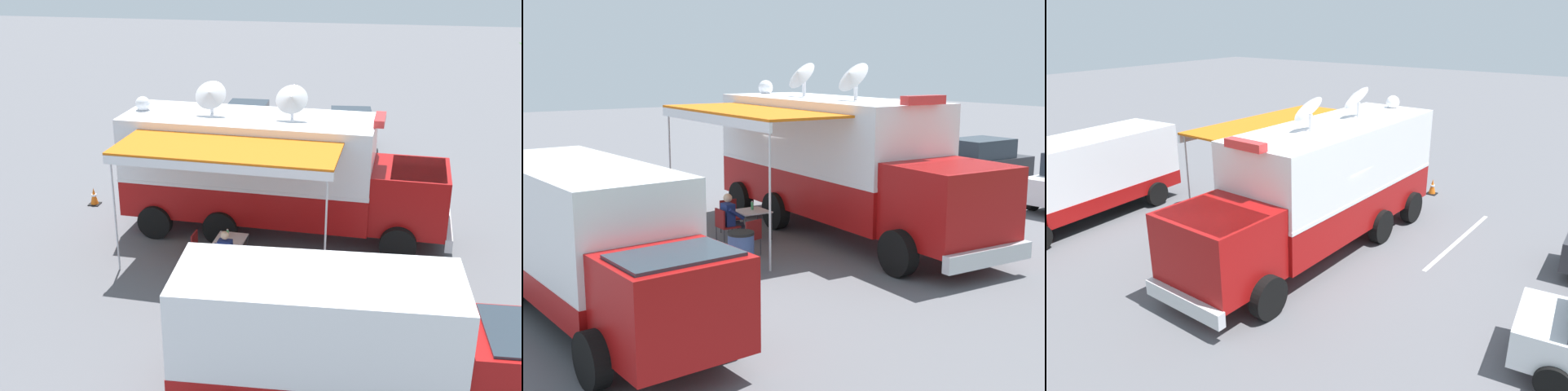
% 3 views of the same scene
% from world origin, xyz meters
% --- Properties ---
extents(ground_plane, '(100.00, 100.00, 0.00)m').
position_xyz_m(ground_plane, '(0.00, 0.00, 0.00)').
color(ground_plane, '#5B5B60').
extents(lot_stripe, '(0.34, 4.80, 0.01)m').
position_xyz_m(lot_stripe, '(-3.18, -1.89, 0.00)').
color(lot_stripe, silver).
rests_on(lot_stripe, ground).
extents(command_truck, '(5.12, 9.59, 4.53)m').
position_xyz_m(command_truck, '(0.07, 0.75, 1.95)').
color(command_truck, '#9E0F0F').
rests_on(command_truck, ground).
extents(folding_table, '(0.84, 0.84, 0.73)m').
position_xyz_m(folding_table, '(2.32, -0.05, 0.67)').
color(folding_table, silver).
rests_on(folding_table, ground).
extents(water_bottle, '(0.07, 0.07, 0.22)m').
position_xyz_m(water_bottle, '(2.24, -0.15, 0.83)').
color(water_bottle, '#3F9959').
rests_on(water_bottle, folding_table).
extents(folding_chair_at_table, '(0.50, 0.50, 0.87)m').
position_xyz_m(folding_chair_at_table, '(3.12, -0.04, 0.51)').
color(folding_chair_at_table, maroon).
rests_on(folding_chair_at_table, ground).
extents(folding_chair_beside_table, '(0.50, 0.50, 0.87)m').
position_xyz_m(folding_chair_beside_table, '(2.46, -0.90, 0.51)').
color(folding_chair_beside_table, maroon).
rests_on(folding_chair_beside_table, ground).
extents(folding_chair_spare_by_truck, '(0.58, 0.58, 0.87)m').
position_xyz_m(folding_chair_spare_by_truck, '(3.21, 1.33, 0.51)').
color(folding_chair_spare_by_truck, maroon).
rests_on(folding_chair_spare_by_truck, ground).
extents(seated_responder, '(0.67, 0.57, 1.25)m').
position_xyz_m(seated_responder, '(2.93, -0.03, 0.65)').
color(seated_responder, navy).
rests_on(seated_responder, ground).
extents(trash_bin, '(0.57, 0.57, 0.91)m').
position_xyz_m(trash_bin, '(4.07, 2.36, 0.46)').
color(trash_bin, '#384C7F').
rests_on(trash_bin, ground).
extents(traffic_cone, '(0.36, 0.36, 0.58)m').
position_xyz_m(traffic_cone, '(-0.94, -5.40, 0.28)').
color(traffic_cone, black).
rests_on(traffic_cone, ground).
extents(support_truck, '(2.62, 6.90, 2.70)m').
position_xyz_m(support_truck, '(7.59, 3.31, 1.39)').
color(support_truck, white).
rests_on(support_truck, ground).
extents(car_far_corner, '(4.23, 2.08, 1.76)m').
position_xyz_m(car_far_corner, '(-8.16, -1.74, 0.88)').
color(car_far_corner, '#2D2D33').
rests_on(car_far_corner, ground).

